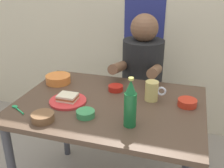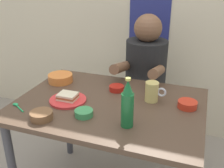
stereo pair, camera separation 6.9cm
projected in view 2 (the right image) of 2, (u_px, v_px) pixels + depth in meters
dining_table at (109, 116)px, 1.61m from camera, size 1.10×0.80×0.74m
stool at (143, 112)px, 2.25m from camera, size 0.34×0.34×0.45m
person_seated at (146, 67)px, 2.08m from camera, size 0.33×0.56×0.72m
plate_orange at (68, 100)px, 1.59m from camera, size 0.22×0.22×0.01m
sandwich at (68, 96)px, 1.58m from camera, size 0.11×0.09×0.04m
beer_mug at (152, 92)px, 1.57m from camera, size 0.13×0.08×0.12m
beer_bottle at (127, 105)px, 1.30m from camera, size 0.06×0.06×0.26m
sauce_bowl_chili at (187, 104)px, 1.51m from camera, size 0.11×0.11×0.04m
dip_bowl_green at (84, 113)px, 1.43m from camera, size 0.10×0.10×0.03m
condiment_bowl_brown at (41, 115)px, 1.40m from camera, size 0.12×0.12×0.04m
soup_bowl_orange at (60, 78)px, 1.85m from camera, size 0.17×0.17×0.05m
sambal_bowl_red at (117, 88)px, 1.73m from camera, size 0.10×0.10×0.03m
spoon at (17, 106)px, 1.53m from camera, size 0.11×0.07×0.01m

